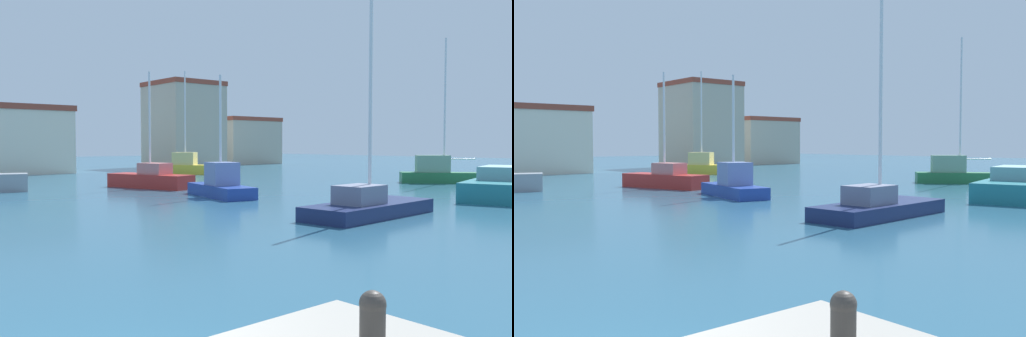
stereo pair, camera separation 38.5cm
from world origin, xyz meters
TOP-DOWN VIEW (x-y plane):
  - water at (15.00, 20.00)m, footprint 160.00×160.00m
  - mooring_bollard at (1.66, -2.43)m, footprint 0.21×0.21m
  - sailboat_blue_inner_mooring at (14.34, 16.41)m, footprint 2.58×5.13m
  - sailboat_yellow_center_channel at (23.71, 34.01)m, footprint 4.83×5.52m
  - sailboat_green_behind_lamppost at (30.94, 14.17)m, footprint 4.77×5.13m
  - motorboat_teal_outer_mooring at (24.82, 6.95)m, footprint 9.16×5.23m
  - sailboat_navy_distant_east at (13.90, 7.05)m, footprint 6.02×2.52m
  - sailboat_red_distant_north at (14.30, 23.27)m, footprint 3.14×5.84m
  - yacht_club at (30.80, 45.14)m, footprint 6.66×7.37m
  - warehouse_block at (42.76, 49.02)m, footprint 8.35×5.51m

SIDE VIEW (x-z plane):
  - water at x=15.00m, z-range 0.00..0.00m
  - sailboat_navy_distant_east at x=13.90m, z-range -3.57..4.41m
  - sailboat_red_distant_north at x=14.30m, z-range -2.87..4.00m
  - motorboat_teal_outer_mooring at x=24.82m, z-range -0.20..1.35m
  - sailboat_blue_inner_mooring at x=14.34m, z-range -2.42..3.61m
  - sailboat_yellow_center_channel at x=23.71m, z-range -3.70..5.09m
  - sailboat_green_behind_lamppost at x=30.94m, z-range -4.09..5.52m
  - mooring_bollard at x=1.66m, z-range 1.03..1.54m
  - warehouse_block at x=42.76m, z-range 0.01..6.00m
  - yacht_club at x=30.80m, z-range 0.01..9.37m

